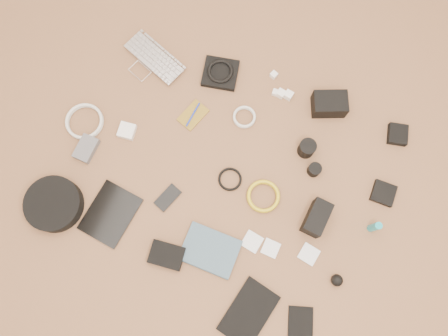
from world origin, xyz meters
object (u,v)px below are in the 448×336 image
at_px(laptop, 148,64).
at_px(phone, 168,198).
at_px(dslr_camera, 329,104).
at_px(tablet, 110,214).
at_px(paperback, 202,270).
at_px(headphone_case, 54,204).

height_order(laptop, phone, laptop).
bearing_deg(laptop, dslr_camera, 28.12).
height_order(tablet, paperback, paperback).
bearing_deg(dslr_camera, paperback, -128.84).
relative_size(headphone_case, paperback, 1.04).
xyz_separation_m(laptop, tablet, (0.14, -0.67, -0.01)).
xyz_separation_m(dslr_camera, phone, (-0.47, -0.64, -0.04)).
distance_m(dslr_camera, paperback, 0.88).
relative_size(laptop, dslr_camera, 2.00).
distance_m(laptop, paperback, 0.93).
distance_m(phone, headphone_case, 0.46).
height_order(dslr_camera, paperback, dslr_camera).
bearing_deg(phone, headphone_case, -134.51).
relative_size(laptop, headphone_case, 1.25).
bearing_deg(paperback, phone, 48.64).
distance_m(laptop, tablet, 0.68).
relative_size(dslr_camera, headphone_case, 0.62).
height_order(dslr_camera, headphone_case, dslr_camera).
bearing_deg(dslr_camera, phone, -150.70).
bearing_deg(dslr_camera, tablet, -153.99).
bearing_deg(laptop, tablet, -58.32).
relative_size(tablet, phone, 2.07).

